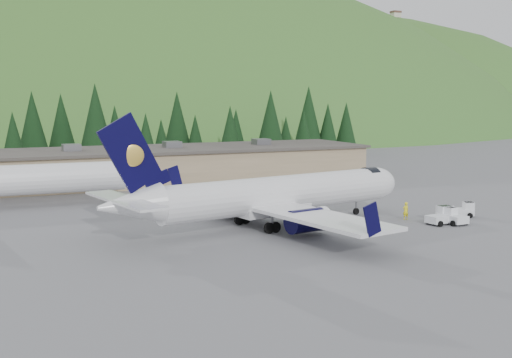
% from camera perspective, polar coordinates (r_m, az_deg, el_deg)
% --- Properties ---
extents(ground, '(600.00, 600.00, 0.00)m').
position_cam_1_polar(ground, '(64.73, 2.15, -4.13)').
color(ground, slate).
extents(airliner, '(34.69, 32.75, 11.55)m').
position_cam_1_polar(airliner, '(63.59, 1.42, -1.52)').
color(airliner, white).
rests_on(airliner, ground).
extents(second_airliner, '(27.50, 11.00, 10.05)m').
position_cam_1_polar(second_airliner, '(79.68, -21.54, -0.06)').
color(second_airliner, white).
rests_on(second_airliner, ground).
extents(baggage_tug_a, '(3.36, 2.27, 1.69)m').
position_cam_1_polar(baggage_tug_a, '(67.94, 16.34, -3.23)').
color(baggage_tug_a, white).
rests_on(baggage_tug_a, ground).
extents(baggage_tug_b, '(3.36, 2.81, 1.60)m').
position_cam_1_polar(baggage_tug_b, '(72.67, 17.80, -2.64)').
color(baggage_tug_b, white).
rests_on(baggage_tug_b, ground).
extents(baggage_tug_c, '(2.10, 3.30, 1.71)m').
position_cam_1_polar(baggage_tug_c, '(68.48, 16.85, -3.16)').
color(baggage_tug_c, white).
rests_on(baggage_tug_c, ground).
extents(terminal_building, '(71.00, 17.00, 6.10)m').
position_cam_1_polar(terminal_building, '(98.27, -10.25, 1.22)').
color(terminal_building, '#8F7B5B').
rests_on(terminal_building, ground).
extents(ramp_worker, '(0.70, 0.47, 1.87)m').
position_cam_1_polar(ramp_worker, '(69.28, 13.16, -2.77)').
color(ramp_worker, yellow).
rests_on(ramp_worker, ground).
extents(tree_line, '(112.76, 19.69, 14.42)m').
position_cam_1_polar(tree_line, '(119.73, -14.91, 4.52)').
color(tree_line, black).
rests_on(tree_line, ground).
extents(hills, '(614.00, 330.00, 300.00)m').
position_cam_1_polar(hills, '(292.64, -6.47, -11.84)').
color(hills, '#3A611C').
rests_on(hills, ground).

